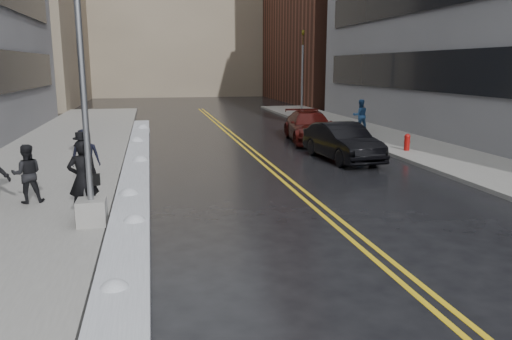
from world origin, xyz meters
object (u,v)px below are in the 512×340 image
pedestrian_fedora (83,179)px  pedestrian_b (27,174)px  fire_hydrant (407,141)px  car_black (342,142)px  lamppost (86,122)px  car_maroon (310,127)px  traffic_signal (302,71)px  pedestrian_east (360,115)px  pedestrian_c (85,157)px

pedestrian_fedora → pedestrian_b: bearing=-58.5°
fire_hydrant → car_black: car_black is taller
lamppost → car_black: 11.59m
car_maroon → pedestrian_b: bearing=-131.0°
traffic_signal → pedestrian_fedora: 24.67m
traffic_signal → car_black: size_ratio=1.31×
fire_hydrant → car_maroon: car_maroon is taller
fire_hydrant → car_black: (-3.34, -0.87, 0.20)m
lamppost → car_black: (8.96, 7.13, -1.78)m
traffic_signal → pedestrian_east: 7.96m
traffic_signal → car_black: 15.37m
pedestrian_c → car_black: pedestrian_c is taller
traffic_signal → car_maroon: 10.36m
fire_hydrant → traffic_signal: (-0.50, 14.00, 2.85)m
lamppost → traffic_signal: bearing=61.8°
traffic_signal → pedestrian_b: 24.08m
pedestrian_b → car_black: 11.85m
fire_hydrant → pedestrian_east: bearing=84.6°
car_maroon → car_black: bearing=-86.1°
car_black → car_maroon: (0.30, 5.18, 0.00)m
lamppost → pedestrian_b: (-1.87, 2.33, -1.59)m
fire_hydrant → traffic_signal: traffic_signal is taller
traffic_signal → pedestrian_fedora: bearing=-119.3°
traffic_signal → pedestrian_b: size_ratio=3.78×
lamppost → fire_hydrant: 14.81m
traffic_signal → pedestrian_fedora: size_ratio=3.11×
pedestrian_b → car_black: (10.83, 4.80, -0.19)m
pedestrian_c → car_black: 9.98m
pedestrian_c → pedestrian_east: pedestrian_east is taller
lamppost → pedestrian_east: bearing=48.3°
fire_hydrant → pedestrian_c: size_ratio=0.42×
fire_hydrant → car_maroon: (-3.04, 4.32, 0.21)m
pedestrian_b → pedestrian_east: size_ratio=0.89×
pedestrian_east → car_maroon: (-3.65, -2.16, -0.29)m
lamppost → pedestrian_c: size_ratio=4.39×
pedestrian_east → traffic_signal: bearing=-77.2°
pedestrian_b → car_black: size_ratio=0.35×
lamppost → car_black: bearing=38.5°
fire_hydrant → pedestrian_fedora: bearing=-149.3°
fire_hydrant → car_black: size_ratio=0.16×
lamppost → pedestrian_c: 4.57m
pedestrian_fedora → pedestrian_b: 2.43m
car_black → pedestrian_c: bearing=-168.8°
pedestrian_b → car_black: pedestrian_b is taller
car_black → car_maroon: car_maroon is taller
car_maroon → fire_hydrant: bearing=-47.7°
pedestrian_b → car_maroon: (11.13, 9.98, -0.19)m
traffic_signal → pedestrian_c: bearing=-125.0°
pedestrian_fedora → car_black: 11.29m
pedestrian_c → car_black: size_ratio=0.38×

